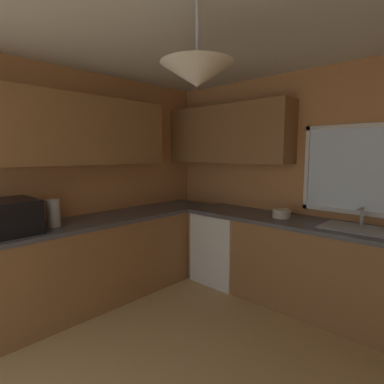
# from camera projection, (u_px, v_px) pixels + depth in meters

# --- Properties ---
(room_shell) EXTENTS (3.96, 3.89, 2.51)m
(room_shell) POSITION_uv_depth(u_px,v_px,m) (200.00, 137.00, 2.46)
(room_shell) COLOR #C6844C
(room_shell) RESTS_ON ground_plane
(counter_run_left) EXTENTS (0.65, 3.50, 0.89)m
(counter_run_left) POSITION_uv_depth(u_px,v_px,m) (80.00, 264.00, 3.11)
(counter_run_left) COLOR olive
(counter_run_left) RESTS_ON ground_plane
(counter_run_back) EXTENTS (3.05, 0.65, 0.89)m
(counter_run_back) POSITION_uv_depth(u_px,v_px,m) (320.00, 268.00, 3.01)
(counter_run_back) COLOR olive
(counter_run_back) RESTS_ON ground_plane
(dishwasher) EXTENTS (0.60, 0.60, 0.84)m
(dishwasher) POSITION_uv_depth(u_px,v_px,m) (224.00, 247.00, 3.78)
(dishwasher) COLOR white
(dishwasher) RESTS_ON ground_plane
(microwave) EXTENTS (0.48, 0.36, 0.29)m
(microwave) POSITION_uv_depth(u_px,v_px,m) (12.00, 216.00, 2.62)
(microwave) COLOR black
(microwave) RESTS_ON counter_run_left
(kettle) EXTENTS (0.12, 0.12, 0.25)m
(kettle) POSITION_uv_depth(u_px,v_px,m) (54.00, 213.00, 2.85)
(kettle) COLOR #B7B7BC
(kettle) RESTS_ON counter_run_left
(sink_assembly) EXTENTS (0.57, 0.40, 0.19)m
(sink_assembly) POSITION_uv_depth(u_px,v_px,m) (356.00, 228.00, 2.76)
(sink_assembly) COLOR #9EA0A5
(sink_assembly) RESTS_ON counter_run_back
(bowl) EXTENTS (0.19, 0.19, 0.09)m
(bowl) POSITION_uv_depth(u_px,v_px,m) (281.00, 213.00, 3.24)
(bowl) COLOR beige
(bowl) RESTS_ON counter_run_back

